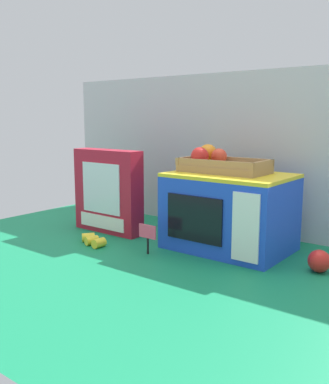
{
  "coord_description": "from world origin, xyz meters",
  "views": [
    {
      "loc": [
        0.9,
        -1.23,
        0.45
      ],
      "look_at": [
        -0.07,
        0.01,
        0.18
      ],
      "focal_mm": 40.76,
      "sensor_mm": 36.0,
      "label": 1
    }
  ],
  "objects_px": {
    "cookie_set_box": "(108,191)",
    "loose_toy_apple": "(319,261)",
    "toy_microwave": "(229,212)",
    "food_groups_crate": "(218,163)",
    "price_sign": "(148,235)",
    "loose_toy_banana": "(93,240)"
  },
  "relations": [
    {
      "from": "food_groups_crate",
      "to": "loose_toy_banana",
      "type": "bearing_deg",
      "value": -141.69
    },
    {
      "from": "toy_microwave",
      "to": "price_sign",
      "type": "xyz_separation_m",
      "value": [
        -0.18,
        -0.22,
        -0.06
      ]
    },
    {
      "from": "cookie_set_box",
      "to": "loose_toy_apple",
      "type": "relative_size",
      "value": 4.88
    },
    {
      "from": "toy_microwave",
      "to": "loose_toy_apple",
      "type": "distance_m",
      "value": 0.34
    },
    {
      "from": "cookie_set_box",
      "to": "toy_microwave",
      "type": "bearing_deg",
      "value": 10.27
    },
    {
      "from": "price_sign",
      "to": "loose_toy_apple",
      "type": "height_order",
      "value": "price_sign"
    },
    {
      "from": "food_groups_crate",
      "to": "loose_toy_banana",
      "type": "xyz_separation_m",
      "value": [
        -0.35,
        -0.28,
        -0.28
      ]
    },
    {
      "from": "toy_microwave",
      "to": "loose_toy_apple",
      "type": "height_order",
      "value": "toy_microwave"
    },
    {
      "from": "loose_toy_banana",
      "to": "cookie_set_box",
      "type": "bearing_deg",
      "value": 117.65
    },
    {
      "from": "toy_microwave",
      "to": "loose_toy_banana",
      "type": "distance_m",
      "value": 0.49
    },
    {
      "from": "cookie_set_box",
      "to": "price_sign",
      "type": "height_order",
      "value": "cookie_set_box"
    },
    {
      "from": "loose_toy_apple",
      "to": "cookie_set_box",
      "type": "bearing_deg",
      "value": -176.62
    },
    {
      "from": "loose_toy_apple",
      "to": "price_sign",
      "type": "bearing_deg",
      "value": -160.7
    },
    {
      "from": "cookie_set_box",
      "to": "loose_toy_banana",
      "type": "relative_size",
      "value": 2.58
    },
    {
      "from": "loose_toy_banana",
      "to": "loose_toy_apple",
      "type": "height_order",
      "value": "loose_toy_apple"
    },
    {
      "from": "food_groups_crate",
      "to": "loose_toy_apple",
      "type": "distance_m",
      "value": 0.47
    },
    {
      "from": "food_groups_crate",
      "to": "price_sign",
      "type": "distance_m",
      "value": 0.35
    },
    {
      "from": "food_groups_crate",
      "to": "price_sign",
      "type": "xyz_separation_m",
      "value": [
        -0.12,
        -0.24,
        -0.23
      ]
    },
    {
      "from": "loose_toy_banana",
      "to": "loose_toy_apple",
      "type": "relative_size",
      "value": 1.89
    },
    {
      "from": "food_groups_crate",
      "to": "cookie_set_box",
      "type": "relative_size",
      "value": 0.91
    },
    {
      "from": "cookie_set_box",
      "to": "loose_toy_apple",
      "type": "xyz_separation_m",
      "value": [
        0.82,
        0.05,
        -0.13
      ]
    },
    {
      "from": "loose_toy_apple",
      "to": "toy_microwave",
      "type": "bearing_deg",
      "value": 172.83
    }
  ]
}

